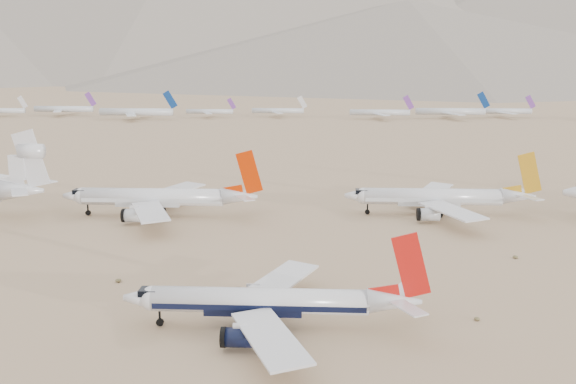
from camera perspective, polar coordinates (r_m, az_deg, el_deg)
The scene contains 5 objects.
ground at distance 90.72m, azimuth 1.20°, elevation -11.42°, with size 7000.00×7000.00×0.00m, color #987758.
main_airliner at distance 87.12m, azimuth -1.38°, elevation -9.74°, with size 38.96×38.05×13.75m.
row2_gold_tail at distance 153.03m, azimuth 13.38°, elevation -0.47°, with size 42.63×41.70×15.18m.
row2_orange_tail at distance 150.66m, azimuth -11.24°, elevation -0.50°, with size 44.05×43.09×15.71m.
distant_storage_row at distance 402.46m, azimuth 10.50°, elevation 7.02°, with size 611.88×65.96×15.33m.
Camera 1 is at (2.63, -83.42, 35.55)m, focal length 40.00 mm.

